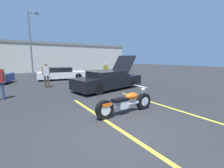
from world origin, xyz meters
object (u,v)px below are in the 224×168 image
at_px(show_car_hood_open, 109,80).
at_px(spectator_midground, 106,71).
at_px(parked_car_right_row, 62,74).
at_px(light_pole, 31,41).
at_px(motorcycle, 126,103).
at_px(spectator_near_motorcycle, 46,73).

xyz_separation_m(show_car_hood_open, spectator_midground, (1.51, 2.89, 0.34)).
bearing_deg(parked_car_right_row, light_pole, 120.95).
bearing_deg(show_car_hood_open, parked_car_right_row, 90.47).
height_order(show_car_hood_open, parked_car_right_row, show_car_hood_open).
distance_m(motorcycle, show_car_hood_open, 4.50).
distance_m(light_pole, motorcycle, 16.25).
xyz_separation_m(light_pole, show_car_hood_open, (3.12, -11.70, -3.38)).
bearing_deg(motorcycle, spectator_midground, 63.64).
relative_size(motorcycle, spectator_midground, 1.53).
height_order(motorcycle, show_car_hood_open, show_car_hood_open).
distance_m(light_pole, parked_car_right_row, 6.53).
relative_size(light_pole, spectator_near_motorcycle, 4.23).
bearing_deg(light_pole, motorcycle, -85.44).
bearing_deg(spectator_midground, show_car_hood_open, -117.64).
height_order(light_pole, parked_car_right_row, light_pole).
xyz_separation_m(motorcycle, spectator_midground, (3.37, 6.98, 0.55)).
height_order(motorcycle, spectator_midground, spectator_midground).
bearing_deg(motorcycle, parked_car_right_row, 85.97).
bearing_deg(spectator_near_motorcycle, show_car_hood_open, -40.66).
relative_size(show_car_hood_open, spectator_near_motorcycle, 2.90).
relative_size(spectator_near_motorcycle, spectator_midground, 1.07).
height_order(motorcycle, parked_car_right_row, parked_car_right_row).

